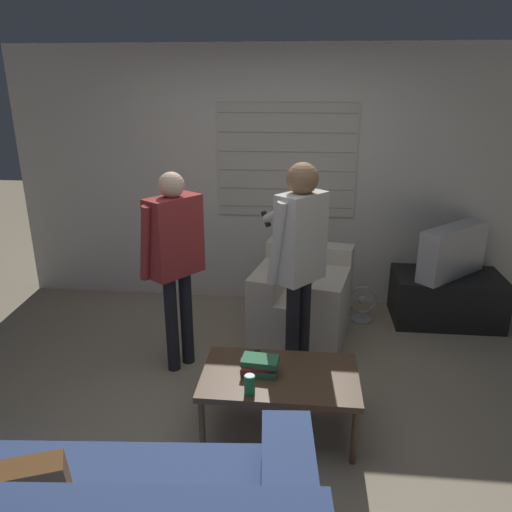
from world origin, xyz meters
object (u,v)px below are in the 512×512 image
at_px(tv, 453,251).
at_px(person_left_standing, 174,249).
at_px(coffee_table, 280,380).
at_px(spare_remote, 260,356).
at_px(armchair_beige, 302,301).
at_px(person_right_standing, 299,250).
at_px(book_stack, 260,365).
at_px(soda_can, 250,384).
at_px(floor_fan, 362,305).

distance_m(tv, person_left_standing, 2.60).
relative_size(coffee_table, spare_remote, 7.53).
xyz_separation_m(armchair_beige, coffee_table, (-0.13, -1.32, 0.04)).
relative_size(tv, person_right_standing, 0.43).
bearing_deg(tv, book_stack, 3.69).
bearing_deg(soda_can, person_left_standing, 125.59).
bearing_deg(spare_remote, armchair_beige, 50.76).
bearing_deg(soda_can, coffee_table, 52.52).
bearing_deg(person_left_standing, armchair_beige, -22.54).
height_order(book_stack, floor_fan, book_stack).
relative_size(book_stack, soda_can, 2.05).
relative_size(armchair_beige, coffee_table, 0.92).
distance_m(person_left_standing, floor_fan, 2.02).
bearing_deg(spare_remote, tv, 18.31).
bearing_deg(spare_remote, person_left_standing, 117.61).
relative_size(armchair_beige, floor_fan, 2.59).
bearing_deg(tv, soda_can, 6.47).
distance_m(armchair_beige, person_left_standing, 1.32).
height_order(armchair_beige, coffee_table, armchair_beige).
xyz_separation_m(tv, person_left_standing, (-2.37, -1.05, 0.29)).
bearing_deg(tv, person_right_standing, -3.78).
distance_m(person_left_standing, soda_can, 1.28).
bearing_deg(floor_fan, tv, 6.06).
xyz_separation_m(person_right_standing, spare_remote, (-0.24, -0.40, -0.64)).
bearing_deg(spare_remote, soda_can, -118.39).
bearing_deg(book_stack, tv, 47.14).
height_order(soda_can, spare_remote, soda_can).
distance_m(person_right_standing, soda_can, 1.05).
xyz_separation_m(tv, spare_remote, (-1.66, -1.58, -0.27)).
bearing_deg(tv, armchair_beige, -25.04).
bearing_deg(person_right_standing, person_left_standing, 121.18).
bearing_deg(person_right_standing, coffee_table, -149.91).
distance_m(coffee_table, person_right_standing, 0.92).
distance_m(armchair_beige, coffee_table, 1.32).
distance_m(book_stack, floor_fan, 1.91).
distance_m(tv, soda_can, 2.62).
height_order(person_right_standing, floor_fan, person_right_standing).
xyz_separation_m(soda_can, floor_fan, (0.88, 1.92, -0.33)).
bearing_deg(spare_remote, book_stack, -110.33).
distance_m(coffee_table, spare_remote, 0.25).
bearing_deg(armchair_beige, spare_remote, 88.30).
xyz_separation_m(tv, soda_can, (-1.68, -2.00, -0.22)).
bearing_deg(person_right_standing, spare_remote, -172.03).
bearing_deg(coffee_table, floor_fan, 67.21).
relative_size(coffee_table, person_left_standing, 0.63).
height_order(soda_can, floor_fan, soda_can).
relative_size(coffee_table, person_right_standing, 0.59).
relative_size(book_stack, spare_remote, 1.92).
height_order(person_left_standing, floor_fan, person_left_standing).
xyz_separation_m(soda_can, spare_remote, (0.02, 0.42, -0.05)).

